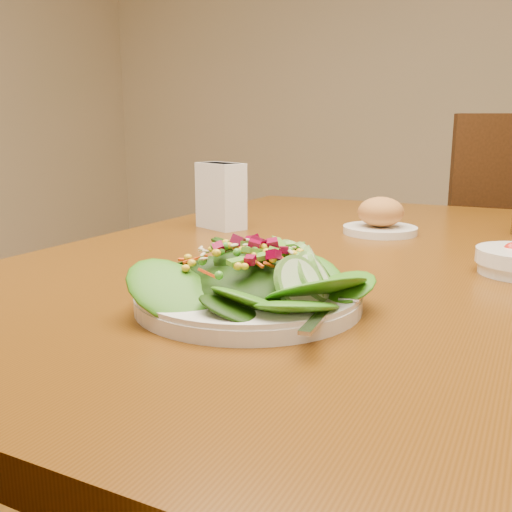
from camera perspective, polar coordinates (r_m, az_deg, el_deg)
name	(u,v)px	position (r m, az deg, el deg)	size (l,w,h in m)	color
dining_table	(329,305)	(1.02, 7.32, -4.93)	(0.90, 1.40, 0.75)	#5B310C
chair_far	(500,264)	(2.00, 23.25, -0.79)	(0.61, 0.61, 1.00)	#371C0A
salad_plate	(255,284)	(0.66, -0.07, -2.82)	(0.27, 0.27, 0.08)	white
bread_plate	(380,219)	(1.17, 12.34, 3.66)	(0.15, 0.15, 0.07)	white
napkin_holder	(221,194)	(1.20, -3.54, 6.21)	(0.12, 0.09, 0.14)	white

